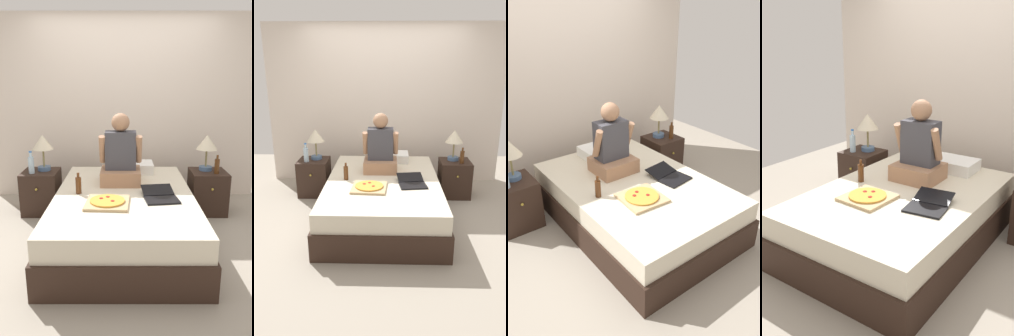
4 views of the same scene
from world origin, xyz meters
TOP-DOWN VIEW (x-y plane):
  - ground_plane at (0.00, 0.00)m, footprint 5.75×5.75m
  - wall_back at (0.00, 1.44)m, footprint 3.75×0.12m
  - bed at (0.00, 0.00)m, footprint 1.44×2.15m
  - nightstand_left at (-1.05, 0.74)m, footprint 0.44×0.47m
  - lamp_on_left_nightstand at (-1.01, 0.79)m, footprint 0.26×0.26m
  - water_bottle at (-1.13, 0.65)m, footprint 0.07×0.07m
  - nightstand_right at (1.05, 0.74)m, footprint 0.44×0.47m
  - lamp_on_right_nightstand at (1.02, 0.79)m, footprint 0.26×0.26m
  - beer_bottle at (1.12, 0.64)m, footprint 0.06×0.06m
  - pillow at (0.10, 0.80)m, footprint 0.52×0.34m
  - person_seated at (-0.04, 0.35)m, footprint 0.47×0.40m
  - laptop at (0.36, -0.17)m, footprint 0.37×0.45m
  - pizza_box at (-0.16, -0.32)m, footprint 0.42×0.42m
  - beer_bottle_on_bed at (-0.47, -0.03)m, footprint 0.06×0.06m

SIDE VIEW (x-z plane):
  - ground_plane at x=0.00m, z-range 0.00..0.00m
  - bed at x=0.00m, z-range 0.00..0.51m
  - nightstand_left at x=-1.05m, z-range 0.00..0.54m
  - nightstand_right at x=1.05m, z-range 0.00..0.54m
  - pizza_box at x=-0.16m, z-range 0.51..0.56m
  - laptop at x=0.36m, z-range 0.50..0.57m
  - pillow at x=0.10m, z-range 0.51..0.63m
  - beer_bottle_on_bed at x=-0.47m, z-range 0.50..0.72m
  - beer_bottle at x=1.12m, z-range 0.52..0.75m
  - water_bottle at x=-1.13m, z-range 0.51..0.79m
  - person_seated at x=-0.04m, z-range 0.41..1.19m
  - lamp_on_left_nightstand at x=-1.01m, z-range 0.64..1.09m
  - lamp_on_right_nightstand at x=1.02m, z-range 0.64..1.09m
  - wall_back at x=0.00m, z-range 0.00..2.50m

